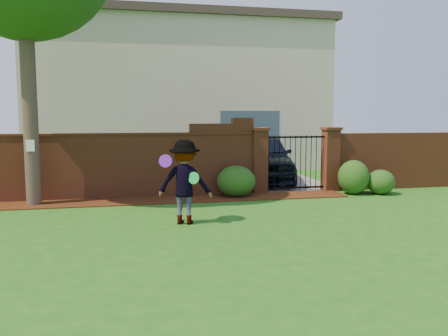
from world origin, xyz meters
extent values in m
cube|color=#205715|center=(0.00, 0.00, -0.01)|extent=(80.00, 80.00, 0.01)
cube|color=#37190A|center=(-0.95, 3.34, 0.01)|extent=(11.10, 1.08, 0.03)
cube|color=brown|center=(-2.15, 4.00, 0.85)|extent=(8.70, 0.25, 1.70)
cube|color=brown|center=(1.30, 4.00, 1.85)|extent=(1.80, 0.25, 0.30)
cube|color=brown|center=(1.90, 4.00, 2.08)|extent=(0.60, 0.25, 0.16)
cube|color=brown|center=(-2.15, 4.00, 1.73)|extent=(8.70, 0.31, 0.06)
cube|color=brown|center=(6.60, 4.00, 0.85)|extent=(4.00, 0.25, 1.70)
cube|color=brown|center=(2.40, 4.00, 0.90)|extent=(0.42, 0.42, 1.80)
cube|color=brown|center=(2.40, 4.00, 1.84)|extent=(0.50, 0.50, 0.08)
cube|color=brown|center=(4.60, 4.00, 0.90)|extent=(0.42, 0.42, 1.80)
cube|color=brown|center=(4.60, 4.00, 1.84)|extent=(0.50, 0.50, 0.08)
cylinder|color=black|center=(2.69, 4.00, 0.85)|extent=(0.02, 0.02, 1.60)
cylinder|color=black|center=(2.85, 4.00, 0.85)|extent=(0.02, 0.02, 1.60)
cylinder|color=black|center=(3.01, 4.00, 0.85)|extent=(0.02, 0.02, 1.60)
cylinder|color=black|center=(3.18, 4.00, 0.85)|extent=(0.02, 0.02, 1.60)
cylinder|color=black|center=(3.34, 4.00, 0.85)|extent=(0.02, 0.02, 1.60)
cylinder|color=black|center=(3.50, 4.00, 0.85)|extent=(0.02, 0.02, 1.60)
cylinder|color=black|center=(3.66, 4.00, 0.85)|extent=(0.02, 0.02, 1.60)
cylinder|color=black|center=(3.82, 4.00, 0.85)|extent=(0.02, 0.02, 1.60)
cylinder|color=black|center=(3.99, 4.00, 0.85)|extent=(0.02, 0.02, 1.60)
cylinder|color=black|center=(4.15, 4.00, 0.85)|extent=(0.02, 0.02, 1.60)
cylinder|color=black|center=(4.31, 4.00, 0.85)|extent=(0.02, 0.02, 1.60)
cube|color=black|center=(3.50, 4.00, 0.12)|extent=(1.78, 0.03, 0.05)
cube|color=black|center=(3.50, 4.00, 1.60)|extent=(1.78, 0.03, 0.05)
cube|color=slate|center=(3.50, 8.00, 0.01)|extent=(3.20, 8.00, 0.01)
cube|color=beige|center=(1.00, 12.00, 3.00)|extent=(12.00, 6.00, 6.00)
cube|color=#384C5B|center=(3.50, 9.05, 1.20)|extent=(2.40, 0.12, 2.40)
cube|color=#3F332D|center=(1.00, 12.00, 6.15)|extent=(12.40, 6.40, 0.30)
imported|color=black|center=(3.11, 6.11, 0.82)|extent=(2.83, 5.07, 1.63)
cylinder|color=#413027|center=(-3.60, 3.40, 3.50)|extent=(0.36, 0.36, 7.00)
cube|color=white|center=(-3.60, 3.21, 1.50)|extent=(0.20, 0.01, 0.28)
ellipsoid|color=#144314|center=(1.60, 3.49, 0.43)|extent=(1.06, 1.06, 0.87)
ellipsoid|color=#144314|center=(4.96, 3.24, 0.49)|extent=(0.88, 0.88, 0.97)
ellipsoid|color=#144314|center=(5.71, 3.06, 0.35)|extent=(0.79, 0.79, 0.70)
imported|color=gray|center=(-0.19, 0.62, 0.87)|extent=(1.27, 0.99, 1.73)
cylinder|color=purple|center=(-0.57, 0.54, 1.32)|extent=(0.28, 0.14, 0.27)
cylinder|color=green|center=(-0.03, 0.39, 0.98)|extent=(0.22, 0.20, 0.25)
camera|label=1|loc=(-1.40, -8.87, 2.24)|focal=37.70mm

